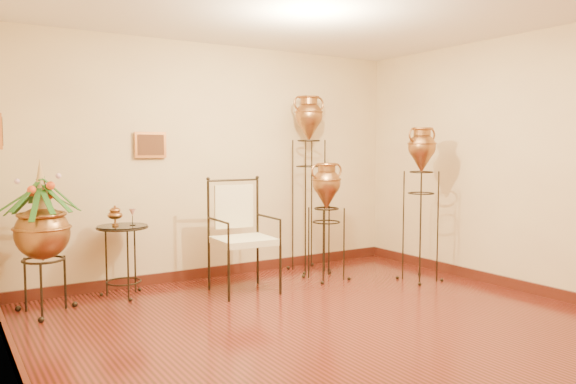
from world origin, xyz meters
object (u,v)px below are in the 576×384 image
amphora_mid (421,203)px  armchair (244,236)px  planter_urn (42,226)px  side_table (123,259)px  amphora_tall (309,181)px

amphora_mid → armchair: amphora_mid is taller
planter_urn → armchair: bearing=-9.1°
planter_urn → side_table: size_ratio=1.57×
armchair → amphora_tall: bearing=26.6°
amphora_mid → armchair: size_ratio=1.49×
amphora_tall → armchair: 1.42m
amphora_tall → planter_urn: amphora_tall is taller
amphora_mid → planter_urn: amphora_mid is taller
side_table → planter_urn: bearing=-165.1°
armchair → amphora_mid: bearing=-14.3°
amphora_mid → side_table: 3.42m
amphora_tall → amphora_mid: 1.43m
amphora_tall → armchair: amphora_tall is taller
amphora_mid → planter_urn: 4.09m
amphora_tall → planter_urn: (-3.17, -0.22, -0.31)m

